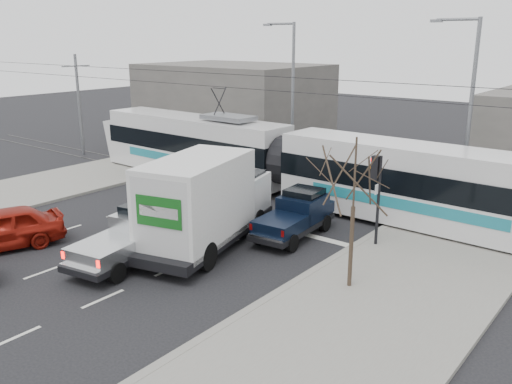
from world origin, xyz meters
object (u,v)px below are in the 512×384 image
Objects in this scene: green_car at (148,221)px; bare_tree at (355,180)px; silver_pickup at (136,234)px; navy_pickup at (297,214)px; tram at (287,162)px; street_lamp_far at (290,87)px; box_truck at (205,203)px; street_lamp_near at (467,103)px; traffic_signal at (376,181)px.

bare_tree is at bearing -20.10° from green_car.
silver_pickup is at bearing -74.98° from green_car.
navy_pickup is (-4.26, 3.19, -2.85)m from bare_tree.
silver_pickup is (0.15, -10.16, -0.94)m from tram.
bare_tree is 8.59m from silver_pickup.
bare_tree is at bearing -41.21° from navy_pickup.
street_lamp_far is 13.42m from navy_pickup.
navy_pickup is (2.12, 3.32, -0.91)m from box_truck.
street_lamp_far is 1.14× the size of box_truck.
tram reaches higher than box_truck.
street_lamp_near is 1.98× the size of green_car.
traffic_signal is 3.71m from navy_pickup.
traffic_signal is 0.40× the size of street_lamp_near.
box_truck is 4.04m from navy_pickup.
street_lamp_far is 1.61× the size of silver_pickup.
green_car is (-4.99, -3.84, -0.31)m from navy_pickup.
silver_pickup is 6.70m from navy_pickup.
street_lamp_near is 15.75m from green_car.
silver_pickup is 0.71× the size of box_truck.
street_lamp_far is 17.09m from silver_pickup.
traffic_signal reaches higher than box_truck.
traffic_signal is 7.66m from tram.
green_car is (-9.25, -0.65, -3.16)m from bare_tree.
silver_pickup is at bearing -132.37° from box_truck.
silver_pickup is 1.23× the size of green_car.
silver_pickup is at bearing -88.02° from tram.
bare_tree is 6.68m from box_truck.
bare_tree is 1.39× the size of traffic_signal.
navy_pickup is (-3.14, -0.80, -1.80)m from traffic_signal.
traffic_signal is at bearing 23.87° from box_truck.
green_car is (2.53, -14.15, -4.48)m from street_lamp_far.
street_lamp_near is 1.94× the size of navy_pickup.
green_car is (-2.86, -0.52, -1.22)m from box_truck.
tram is 8.46m from green_car.
bare_tree is at bearing -88.58° from street_lamp_near.
box_truck is 1.70× the size of navy_pickup.
box_truck is at bearing -126.99° from navy_pickup.
traffic_signal is at bearing -27.02° from tram.
street_lamp_near is 1.61× the size of silver_pickup.
green_car is at bearing 176.05° from box_truck.
box_truck is at bearing -141.90° from traffic_signal.
navy_pickup is at bearing -53.88° from street_lamp_far.
silver_pickup is at bearing -75.70° from street_lamp_far.
traffic_signal is 9.45m from silver_pickup.
box_truck is at bearing -68.39° from street_lamp_far.
silver_pickup is (4.09, -16.06, -4.14)m from street_lamp_far.
street_lamp_near is (-0.29, 11.50, 1.32)m from bare_tree.
navy_pickup is at bearing 13.49° from green_car.
silver_pickup is at bearing -117.77° from street_lamp_near.
box_truck is at bearing -78.19° from tram.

